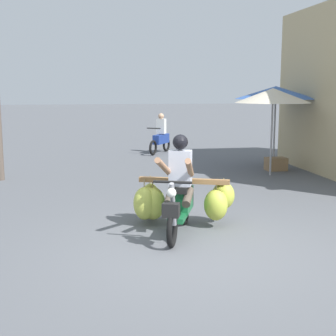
# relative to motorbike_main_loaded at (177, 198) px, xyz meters

# --- Properties ---
(ground_plane) EXTENTS (120.00, 120.00, 0.00)m
(ground_plane) POSITION_rel_motorbike_main_loaded_xyz_m (0.12, -1.18, -0.51)
(ground_plane) COLOR #56595E
(motorbike_main_loaded) EXTENTS (1.78, 1.97, 1.58)m
(motorbike_main_loaded) POSITION_rel_motorbike_main_loaded_xyz_m (0.00, 0.00, 0.00)
(motorbike_main_loaded) COLOR black
(motorbike_main_loaded) RESTS_ON ground
(motorbike_distant_ahead_left) EXTENTS (0.99, 1.39, 1.40)m
(motorbike_distant_ahead_left) POSITION_rel_motorbike_main_loaded_xyz_m (1.19, 9.01, 0.06)
(motorbike_distant_ahead_left) COLOR black
(motorbike_distant_ahead_left) RESTS_ON ground
(market_umbrella_near_shop) EXTENTS (1.95, 1.95, 2.27)m
(market_umbrella_near_shop) POSITION_rel_motorbike_main_loaded_xyz_m (3.36, 4.28, 1.58)
(market_umbrella_near_shop) COLOR #99999E
(market_umbrella_near_shop) RESTS_ON ground
(market_umbrella_further_along) EXTENTS (2.28, 2.28, 2.33)m
(market_umbrella_further_along) POSITION_rel_motorbike_main_loaded_xyz_m (3.87, 5.33, 1.64)
(market_umbrella_further_along) COLOR #99999E
(market_umbrella_further_along) RESTS_ON ground
(produce_crate) EXTENTS (0.56, 0.40, 0.36)m
(produce_crate) POSITION_rel_motorbike_main_loaded_xyz_m (3.80, 4.95, -0.33)
(produce_crate) COLOR olive
(produce_crate) RESTS_ON ground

